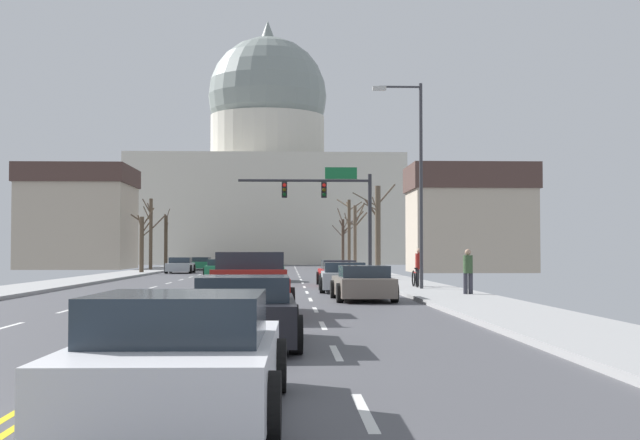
{
  "coord_description": "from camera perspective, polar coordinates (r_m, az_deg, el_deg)",
  "views": [
    {
      "loc": [
        2.69,
        -33.11,
        1.67
      ],
      "look_at": [
        5.1,
        30.08,
        3.96
      ],
      "focal_mm": 48.41,
      "sensor_mm": 36.0,
      "label": 1
    }
  ],
  "objects": [
    {
      "name": "sedan_oncoming_02",
      "position": [
        78.01,
        -7.94,
        -2.88
      ],
      "size": [
        2.24,
        4.71,
        1.13
      ],
      "color": "#1E7247",
      "rests_on": "ground"
    },
    {
      "name": "sedan_near_03",
      "position": [
        29.39,
        2.85,
        -4.24
      ],
      "size": [
        2.08,
        4.43,
        1.19
      ],
      "color": "#6B6056",
      "rests_on": "ground"
    },
    {
      "name": "bare_tree_06",
      "position": [
        67.32,
        2.37,
        -0.91
      ],
      "size": [
        1.85,
        2.32,
        5.26
      ],
      "color": "brown",
      "rests_on": "ground"
    },
    {
      "name": "sedan_near_00",
      "position": [
        47.81,
        -3.46,
        -3.35
      ],
      "size": [
        2.05,
        4.67,
        1.3
      ],
      "color": "#1E7247",
      "rests_on": "ground"
    },
    {
      "name": "sedan_near_05",
      "position": [
        15.4,
        -5.0,
        -6.11
      ],
      "size": [
        2.02,
        4.39,
        1.24
      ],
      "color": "black",
      "rests_on": "ground"
    },
    {
      "name": "sedan_near_06",
      "position": [
        9.0,
        -9.23,
        -9.0
      ],
      "size": [
        2.17,
        4.49,
        1.25
      ],
      "color": "silver",
      "rests_on": "ground"
    },
    {
      "name": "bare_tree_01",
      "position": [
        73.47,
        -11.12,
        -0.78
      ],
      "size": [
        2.2,
        1.51,
        5.95
      ],
      "color": "#4C3D2D",
      "rests_on": "ground"
    },
    {
      "name": "pedestrian_00",
      "position": [
        37.85,
        6.58,
        -3.0
      ],
      "size": [
        0.35,
        0.34,
        1.65
      ],
      "color": "black",
      "rests_on": "ground"
    },
    {
      "name": "street_lamp_right",
      "position": [
        35.73,
        6.31,
        3.42
      ],
      "size": [
        2.06,
        0.24,
        8.46
      ],
      "color": "#333338",
      "rests_on": "ground"
    },
    {
      "name": "bare_tree_03",
      "position": [
        63.85,
        -11.69,
        -1.38
      ],
      "size": [
        1.87,
        1.08,
        4.67
      ],
      "color": "#4C3D2D",
      "rests_on": "ground"
    },
    {
      "name": "bare_tree_02",
      "position": [
        82.87,
        1.53,
        -1.3
      ],
      "size": [
        2.14,
        2.35,
        5.72
      ],
      "color": "#423328",
      "rests_on": "ground"
    },
    {
      "name": "sedan_near_01",
      "position": [
        41.91,
        1.21,
        -3.57
      ],
      "size": [
        2.02,
        4.65,
        1.24
      ],
      "color": "#B71414",
      "rests_on": "ground"
    },
    {
      "name": "signal_gantry",
      "position": [
        51.03,
        0.8,
        1.4
      ],
      "size": [
        7.91,
        0.41,
        6.51
      ],
      "color": "#28282D",
      "rests_on": "ground"
    },
    {
      "name": "pedestrian_01",
      "position": [
        31.31,
        9.76,
        -3.23
      ],
      "size": [
        0.35,
        0.34,
        1.6
      ],
      "color": "#33333D",
      "rests_on": "ground"
    },
    {
      "name": "bare_tree_00",
      "position": [
        78.71,
        1.93,
        -0.73
      ],
      "size": [
        2.32,
        1.67,
        6.36
      ],
      "color": "#4C3D2D",
      "rests_on": "ground"
    },
    {
      "name": "bicycle_parked",
      "position": [
        37.35,
        6.32,
        -3.88
      ],
      "size": [
        0.12,
        1.77,
        0.85
      ],
      "color": "black",
      "rests_on": "ground"
    },
    {
      "name": "flank_building_01",
      "position": [
        69.82,
        9.87,
        0.14
      ],
      "size": [
        9.77,
        6.97,
        8.52
      ],
      "color": "#B2A38E",
      "rests_on": "ground"
    },
    {
      "name": "capitol_building",
      "position": [
        117.07,
        -3.5,
        2.84
      ],
      "size": [
        34.92,
        23.1,
        33.14
      ],
      "color": "beige",
      "rests_on": "ground"
    },
    {
      "name": "bare_tree_04",
      "position": [
        54.95,
        3.83,
        -0.53
      ],
      "size": [
        2.86,
        2.01,
        5.87
      ],
      "color": "brown",
      "rests_on": "ground"
    },
    {
      "name": "sedan_near_02",
      "position": [
        35.66,
        1.6,
        -3.84
      ],
      "size": [
        2.14,
        4.59,
        1.21
      ],
      "color": "#9EA3A8",
      "rests_on": "ground"
    },
    {
      "name": "flank_building_00",
      "position": [
        84.54,
        -15.66,
        0.19
      ],
      "size": [
        9.99,
        9.86,
        9.67
      ],
      "color": "#B2A38E",
      "rests_on": "ground"
    },
    {
      "name": "bare_tree_05",
      "position": [
        81.41,
        -10.15,
        -1.28
      ],
      "size": [
        0.65,
        2.48,
        5.56
      ],
      "color": "#4C3D2D",
      "rests_on": "ground"
    },
    {
      "name": "sedan_oncoming_00",
      "position": [
        57.4,
        -6.56,
        -3.19
      ],
      "size": [
        2.18,
        4.41,
        1.14
      ],
      "color": "#1E7247",
      "rests_on": "ground"
    },
    {
      "name": "ground",
      "position": [
        33.26,
        -6.85,
        -4.9
      ],
      "size": [
        20.0,
        180.0,
        0.2
      ],
      "color": "#48484E"
    },
    {
      "name": "pickup_truck_near_04",
      "position": [
        22.73,
        -4.68,
        -4.41
      ],
      "size": [
        2.35,
        5.7,
        1.65
      ],
      "color": "maroon",
      "rests_on": "ground"
    },
    {
      "name": "sedan_oncoming_01",
      "position": [
        66.45,
        -9.21,
        -3.0
      ],
      "size": [
        2.05,
        4.4,
        1.2
      ],
      "color": "#9EA3A8",
      "rests_on": "ground"
    }
  ]
}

